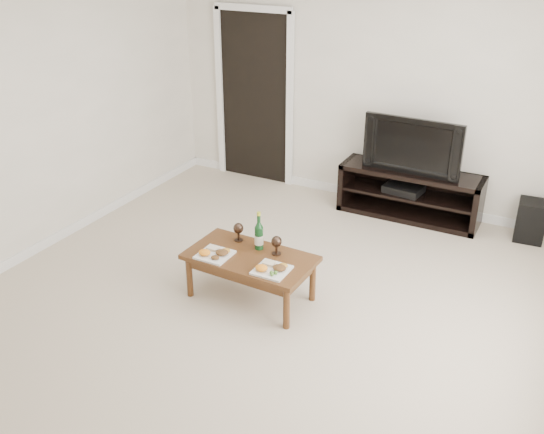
{
  "coord_description": "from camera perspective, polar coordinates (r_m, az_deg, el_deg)",
  "views": [
    {
      "loc": [
        2.05,
        -3.63,
        2.96
      ],
      "look_at": [
        -0.12,
        0.49,
        0.7
      ],
      "focal_mm": 40.0,
      "sensor_mm": 36.0,
      "label": 1
    }
  ],
  "objects": [
    {
      "name": "subwoofer",
      "position": [
        6.76,
        23.19,
        -0.32
      ],
      "size": [
        0.3,
        0.3,
        0.43
      ],
      "primitive_type": "cube",
      "rotation": [
        0.0,
        0.0,
        0.07
      ],
      "color": "black",
      "rests_on": "ground"
    },
    {
      "name": "plate_left",
      "position": [
        5.16,
        -5.42,
        -3.32
      ],
      "size": [
        0.27,
        0.27,
        0.07
      ],
      "primitive_type": "cube",
      "color": "white",
      "rests_on": "coffee_table"
    },
    {
      "name": "television",
      "position": [
        6.65,
        13.31,
        6.72
      ],
      "size": [
        1.06,
        0.17,
        0.61
      ],
      "primitive_type": "imported",
      "rotation": [
        0.0,
        0.0,
        -0.03
      ],
      "color": "black",
      "rests_on": "media_console"
    },
    {
      "name": "floor",
      "position": [
        5.11,
        -1.35,
        -9.48
      ],
      "size": [
        5.5,
        5.5,
        0.0
      ],
      "primitive_type": "plane",
      "color": "beige",
      "rests_on": "ground"
    },
    {
      "name": "goblet_right",
      "position": [
        5.13,
        0.42,
        -2.67
      ],
      "size": [
        0.09,
        0.09,
        0.17
      ],
      "primitive_type": null,
      "color": "#34251C",
      "rests_on": "coffee_table"
    },
    {
      "name": "goblet_left",
      "position": [
        5.36,
        -3.17,
        -1.41
      ],
      "size": [
        0.09,
        0.09,
        0.17
      ],
      "primitive_type": null,
      "color": "#34251C",
      "rests_on": "coffee_table"
    },
    {
      "name": "doorway",
      "position": [
        7.57,
        -1.64,
        11.05
      ],
      "size": [
        0.9,
        0.02,
        2.05
      ],
      "primitive_type": "cube",
      "color": "black",
      "rests_on": "ground"
    },
    {
      "name": "coffee_table",
      "position": [
        5.26,
        -2.03,
        -5.65
      ],
      "size": [
        1.1,
        0.63,
        0.42
      ],
      "primitive_type": "cube",
      "rotation": [
        0.0,
        0.0,
        -0.03
      ],
      "color": "#573218",
      "rests_on": "ground"
    },
    {
      "name": "media_console",
      "position": [
        6.86,
        12.83,
        2.16
      ],
      "size": [
        1.54,
        0.45,
        0.55
      ],
      "primitive_type": "cube",
      "color": "black",
      "rests_on": "ground"
    },
    {
      "name": "av_receiver",
      "position": [
        6.85,
        12.29,
        2.62
      ],
      "size": [
        0.43,
        0.35,
        0.08
      ],
      "primitive_type": "cube",
      "rotation": [
        0.0,
        0.0,
        -0.12
      ],
      "color": "black",
      "rests_on": "media_console"
    },
    {
      "name": "wine_bottle",
      "position": [
        5.18,
        -1.24,
        -1.28
      ],
      "size": [
        0.07,
        0.07,
        0.35
      ],
      "primitive_type": "cylinder",
      "color": "#103C18",
      "rests_on": "coffee_table"
    },
    {
      "name": "back_wall",
      "position": [
        6.92,
        9.97,
        11.63
      ],
      "size": [
        5.0,
        0.04,
        2.6
      ],
      "primitive_type": "cube",
      "color": "beige",
      "rests_on": "ground"
    },
    {
      "name": "plate_right",
      "position": [
        4.91,
        -0.02,
        -4.78
      ],
      "size": [
        0.27,
        0.27,
        0.07
      ],
      "primitive_type": "cube",
      "color": "white",
      "rests_on": "coffee_table"
    }
  ]
}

